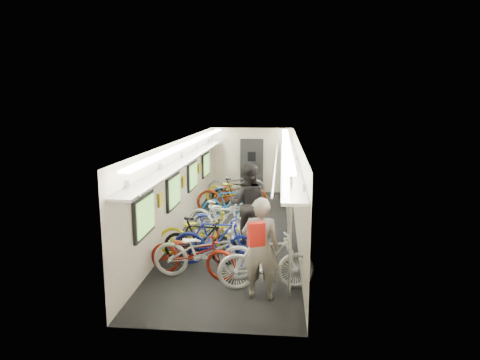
% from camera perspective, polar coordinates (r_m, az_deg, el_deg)
% --- Properties ---
extents(train_car_shell, '(10.00, 10.00, 10.00)m').
position_cam_1_polar(train_car_shell, '(11.65, -1.62, 2.06)').
color(train_car_shell, black).
rests_on(train_car_shell, ground).
extents(bicycle_0, '(2.03, 0.78, 1.05)m').
position_cam_1_polar(bicycle_0, '(8.31, -4.78, -9.47)').
color(bicycle_0, silver).
rests_on(bicycle_0, ground).
extents(bicycle_1, '(1.87, 0.69, 1.10)m').
position_cam_1_polar(bicycle_1, '(8.85, -3.26, -8.04)').
color(bicycle_1, navy).
rests_on(bicycle_1, ground).
extents(bicycle_2, '(1.90, 1.03, 0.95)m').
position_cam_1_polar(bicycle_2, '(8.41, -6.33, -9.65)').
color(bicycle_2, maroon).
rests_on(bicycle_2, ground).
extents(bicycle_3, '(1.70, 0.69, 0.99)m').
position_cam_1_polar(bicycle_3, '(9.01, -5.26, -8.09)').
color(bicycle_3, black).
rests_on(bicycle_3, ground).
extents(bicycle_4, '(1.97, 1.18, 0.98)m').
position_cam_1_polar(bicycle_4, '(9.65, -5.36, -6.86)').
color(bicycle_4, '#BCB911').
rests_on(bicycle_4, ground).
extents(bicycle_5, '(1.67, 0.85, 0.97)m').
position_cam_1_polar(bicycle_5, '(10.49, -2.58, -5.45)').
color(bicycle_5, silver).
rests_on(bicycle_5, ground).
extents(bicycle_6, '(1.95, 0.76, 1.01)m').
position_cam_1_polar(bicycle_6, '(11.00, -2.18, -4.58)').
color(bicycle_6, silver).
rests_on(bicycle_6, ground).
extents(bicycle_7, '(1.64, 1.05, 0.96)m').
position_cam_1_polar(bicycle_7, '(12.30, -1.57, -3.08)').
color(bicycle_7, '#185695').
rests_on(bicycle_7, ground).
extents(bicycle_8, '(2.28, 1.21, 1.14)m').
position_cam_1_polar(bicycle_8, '(13.00, -1.03, -1.93)').
color(bicycle_8, maroon).
rests_on(bicycle_8, ground).
extents(bicycle_9, '(1.60, 0.52, 0.95)m').
position_cam_1_polar(bicycle_9, '(13.64, -0.57, -1.75)').
color(bicycle_9, black).
rests_on(bicycle_9, ground).
extents(bicycle_10, '(2.13, 1.09, 1.06)m').
position_cam_1_polar(bicycle_10, '(13.64, -0.54, -1.50)').
color(bicycle_10, gold).
rests_on(bicycle_10, ground).
extents(bicycle_11, '(1.82, 0.76, 1.06)m').
position_cam_1_polar(bicycle_11, '(7.81, 3.52, -10.77)').
color(bicycle_11, silver).
rests_on(bicycle_11, ground).
extents(bicycle_12, '(2.10, 1.02, 1.06)m').
position_cam_1_polar(bicycle_12, '(14.89, -0.49, -0.50)').
color(bicycle_12, slate).
rests_on(bicycle_12, ground).
extents(passenger_near, '(0.67, 0.45, 1.78)m').
position_cam_1_polar(passenger_near, '(7.36, 2.75, -9.09)').
color(passenger_near, gray).
rests_on(passenger_near, ground).
extents(passenger_mid, '(0.95, 0.75, 1.91)m').
position_cam_1_polar(passenger_mid, '(10.18, 1.03, -3.18)').
color(passenger_mid, black).
rests_on(passenger_mid, ground).
extents(backpack, '(0.29, 0.23, 0.38)m').
position_cam_1_polar(backpack, '(6.83, 2.19, -7.24)').
color(backpack, red).
rests_on(backpack, passenger_near).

